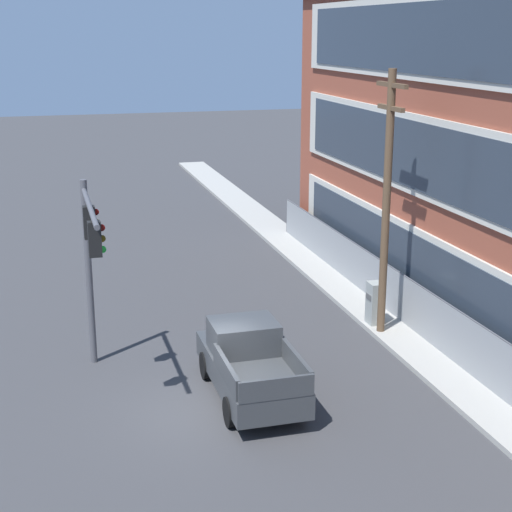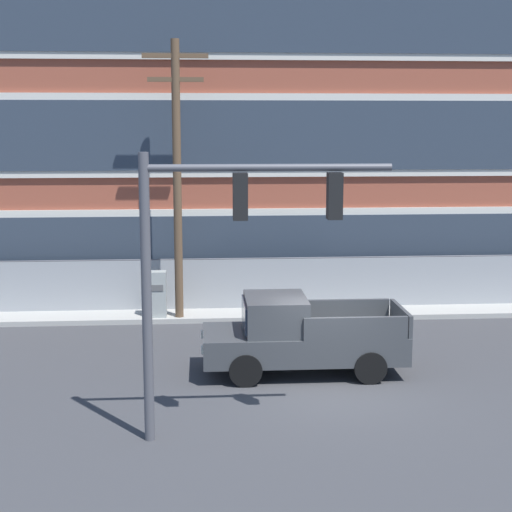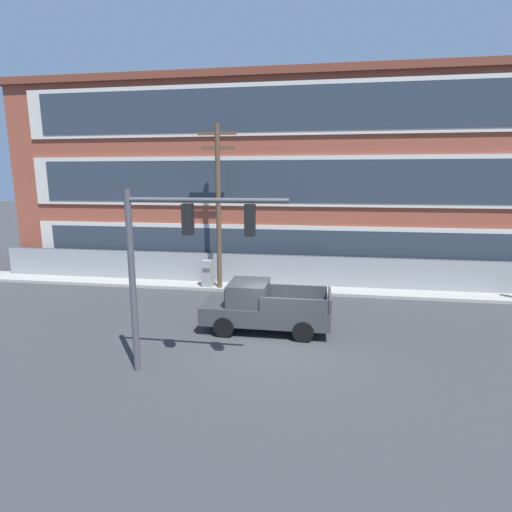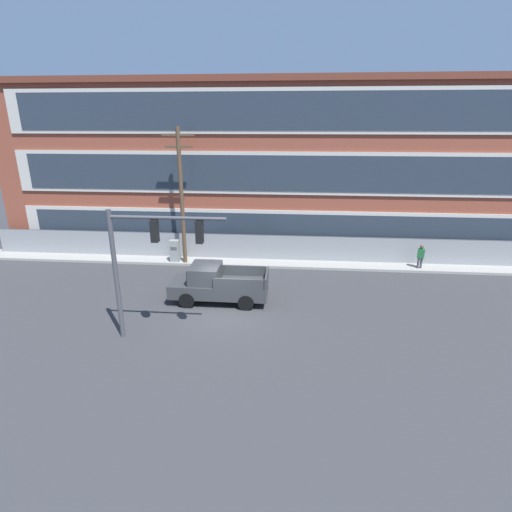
% 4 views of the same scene
% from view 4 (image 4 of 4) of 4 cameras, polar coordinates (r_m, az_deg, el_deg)
% --- Properties ---
extents(ground_plane, '(160.00, 160.00, 0.00)m').
position_cam_4_polar(ground_plane, '(20.19, -4.40, -7.86)').
color(ground_plane, '#38383A').
extents(sidewalk_building_side, '(80.00, 1.91, 0.16)m').
position_cam_4_polar(sidewalk_building_side, '(26.78, -1.91, -0.79)').
color(sidewalk_building_side, '#9E9B93').
rests_on(sidewalk_building_side, ground).
extents(brick_mill_building, '(40.86, 10.12, 11.70)m').
position_cam_4_polar(brick_mill_building, '(30.94, 5.35, 12.78)').
color(brick_mill_building, brown).
rests_on(brick_mill_building, ground).
extents(chain_link_fence, '(35.23, 0.06, 1.84)m').
position_cam_4_polar(chain_link_fence, '(26.91, -1.41, 1.24)').
color(chain_link_fence, gray).
rests_on(chain_link_fence, ground).
extents(traffic_signal_mast, '(4.84, 0.43, 5.70)m').
position_cam_4_polar(traffic_signal_mast, '(16.83, -15.45, 0.77)').
color(traffic_signal_mast, '#4C4C51').
rests_on(traffic_signal_mast, ground).
extents(pickup_truck_dark_grey, '(5.10, 2.13, 1.97)m').
position_cam_4_polar(pickup_truck_dark_grey, '(20.97, -5.58, -4.03)').
color(pickup_truck_dark_grey, '#383A3D').
rests_on(pickup_truck_dark_grey, ground).
extents(utility_pole_near_corner, '(2.00, 0.26, 8.74)m').
position_cam_4_polar(utility_pole_near_corner, '(25.72, -10.62, 8.86)').
color(utility_pole_near_corner, brown).
rests_on(utility_pole_near_corner, ground).
extents(electrical_cabinet, '(0.58, 0.46, 1.62)m').
position_cam_4_polar(electrical_cabinet, '(26.90, -11.52, 0.56)').
color(electrical_cabinet, '#939993').
rests_on(electrical_cabinet, ground).
extents(pedestrian_near_cabinet, '(0.44, 0.32, 1.69)m').
position_cam_4_polar(pedestrian_near_cabinet, '(27.14, 22.46, 0.01)').
color(pedestrian_near_cabinet, '#4C4C51').
rests_on(pedestrian_near_cabinet, ground).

